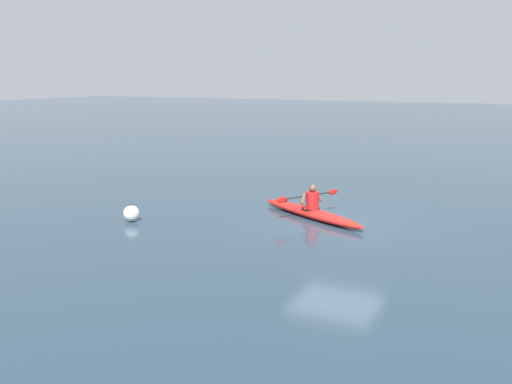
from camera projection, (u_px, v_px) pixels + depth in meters
name	position (u px, v px, depth m)	size (l,w,h in m)	color
ground_plane	(339.00, 223.00, 16.61)	(160.00, 160.00, 0.00)	#233847
kayak	(311.00, 213.00, 17.19)	(4.11, 2.56, 0.28)	red
kayaker	(312.00, 199.00, 17.09)	(1.17, 2.14, 0.72)	red
mooring_buoy_orange_mid	(131.00, 213.00, 16.75)	(0.47, 0.47, 0.51)	silver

